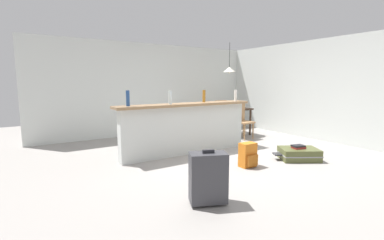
# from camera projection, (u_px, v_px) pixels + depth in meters

# --- Properties ---
(ground_plane) EXTENTS (13.00, 13.00, 0.05)m
(ground_plane) POSITION_uv_depth(u_px,v_px,m) (222.00, 158.00, 5.36)
(ground_plane) COLOR gray
(wall_back) EXTENTS (6.60, 0.10, 2.50)m
(wall_back) POSITION_uv_depth(u_px,v_px,m) (155.00, 89.00, 7.72)
(wall_back) COLOR silver
(wall_back) RESTS_ON ground_plane
(wall_right) EXTENTS (0.10, 6.00, 2.50)m
(wall_right) POSITION_uv_depth(u_px,v_px,m) (307.00, 90.00, 7.05)
(wall_right) COLOR silver
(wall_right) RESTS_ON ground_plane
(partition_half_wall) EXTENTS (2.80, 0.20, 0.98)m
(partition_half_wall) POSITION_uv_depth(u_px,v_px,m) (187.00, 130.00, 5.53)
(partition_half_wall) COLOR silver
(partition_half_wall) RESTS_ON ground_plane
(bar_countertop) EXTENTS (2.96, 0.40, 0.05)m
(bar_countertop) POSITION_uv_depth(u_px,v_px,m) (187.00, 104.00, 5.46)
(bar_countertop) COLOR #93704C
(bar_countertop) RESTS_ON partition_half_wall
(bottle_blue) EXTENTS (0.07, 0.07, 0.28)m
(bottle_blue) POSITION_uv_depth(u_px,v_px,m) (128.00, 98.00, 4.79)
(bottle_blue) COLOR #284C89
(bottle_blue) RESTS_ON bar_countertop
(bottle_clear) EXTENTS (0.07, 0.07, 0.26)m
(bottle_clear) POSITION_uv_depth(u_px,v_px,m) (170.00, 98.00, 5.17)
(bottle_clear) COLOR silver
(bottle_clear) RESTS_ON bar_countertop
(bottle_amber) EXTENTS (0.06, 0.06, 0.26)m
(bottle_amber) POSITION_uv_depth(u_px,v_px,m) (204.00, 96.00, 5.73)
(bottle_amber) COLOR #9E661E
(bottle_amber) RESTS_ON bar_countertop
(bottle_white) EXTENTS (0.06, 0.06, 0.25)m
(bottle_white) POSITION_uv_depth(u_px,v_px,m) (236.00, 95.00, 6.02)
(bottle_white) COLOR silver
(bottle_white) RESTS_ON bar_countertop
(dining_table) EXTENTS (1.10, 0.80, 0.74)m
(dining_table) POSITION_uv_depth(u_px,v_px,m) (229.00, 112.00, 7.47)
(dining_table) COLOR #332319
(dining_table) RESTS_ON ground_plane
(dining_chair_near_partition) EXTENTS (0.44, 0.44, 0.93)m
(dining_chair_near_partition) POSITION_uv_depth(u_px,v_px,m) (242.00, 119.00, 7.02)
(dining_chair_near_partition) COLOR #9E754C
(dining_chair_near_partition) RESTS_ON ground_plane
(dining_chair_far_side) EXTENTS (0.40, 0.40, 0.93)m
(dining_chair_far_side) POSITION_uv_depth(u_px,v_px,m) (219.00, 114.00, 7.96)
(dining_chair_far_side) COLOR #9E754C
(dining_chair_far_side) RESTS_ON ground_plane
(pendant_lamp) EXTENTS (0.34, 0.34, 0.83)m
(pendant_lamp) POSITION_uv_depth(u_px,v_px,m) (229.00, 69.00, 7.36)
(pendant_lamp) COLOR black
(suitcase_flat_olive) EXTENTS (0.88, 0.78, 0.22)m
(suitcase_flat_olive) POSITION_uv_depth(u_px,v_px,m) (299.00, 154.00, 5.13)
(suitcase_flat_olive) COLOR #51562D
(suitcase_flat_olive) RESTS_ON ground_plane
(suitcase_upright_charcoal) EXTENTS (0.50, 0.39, 0.67)m
(suitcase_upright_charcoal) POSITION_uv_depth(u_px,v_px,m) (208.00, 178.00, 3.24)
(suitcase_upright_charcoal) COLOR #38383D
(suitcase_upright_charcoal) RESTS_ON ground_plane
(backpack_orange) EXTENTS (0.28, 0.25, 0.42)m
(backpack_orange) POSITION_uv_depth(u_px,v_px,m) (248.00, 155.00, 4.69)
(backpack_orange) COLOR orange
(backpack_orange) RESTS_ON ground_plane
(book_stack) EXTENTS (0.26, 0.21, 0.07)m
(book_stack) POSITION_uv_depth(u_px,v_px,m) (298.00, 147.00, 5.10)
(book_stack) COLOR #AD2D2D
(book_stack) RESTS_ON suitcase_flat_olive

